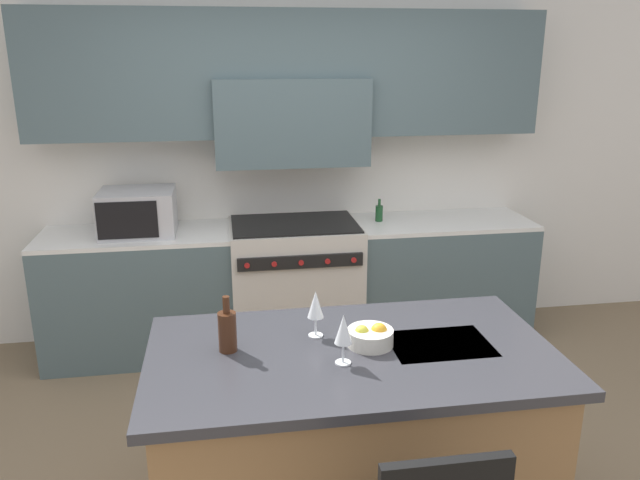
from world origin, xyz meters
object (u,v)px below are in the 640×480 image
object	(u,v)px
microwave	(138,212)
wine_glass_near	(343,331)
fruit_bowl	(371,336)
oil_bottle_on_counter	(379,213)
wine_bottle	(227,330)
range_stove	(295,284)
wine_glass_far	(316,306)

from	to	relation	value
microwave	wine_glass_near	bearing A→B (deg)	-63.09
fruit_bowl	oil_bottle_on_counter	distance (m)	2.03
microwave	wine_bottle	world-z (taller)	microwave
fruit_bowl	range_stove	bearing A→B (deg)	93.26
microwave	wine_bottle	bearing A→B (deg)	-72.80
range_stove	microwave	size ratio (longest dim) A/B	1.88
microwave	wine_glass_far	xyz separation A→B (m)	(0.97, -1.78, -0.02)
wine_bottle	oil_bottle_on_counter	size ratio (longest dim) A/B	1.48
microwave	wine_glass_far	bearing A→B (deg)	-61.44
microwave	wine_glass_near	xyz separation A→B (m)	(1.04, -2.05, -0.02)
wine_bottle	oil_bottle_on_counter	xyz separation A→B (m)	(1.15, 1.91, -0.02)
range_stove	wine_glass_far	world-z (taller)	wine_glass_far
fruit_bowl	microwave	bearing A→B (deg)	122.01
range_stove	fruit_bowl	world-z (taller)	fruit_bowl
range_stove	wine_glass_near	size ratio (longest dim) A/B	4.37
wine_bottle	range_stove	bearing A→B (deg)	74.56
wine_glass_near	fruit_bowl	xyz separation A→B (m)	(0.15, 0.14, -0.11)
range_stove	oil_bottle_on_counter	world-z (taller)	oil_bottle_on_counter
wine_bottle	oil_bottle_on_counter	bearing A→B (deg)	58.92
microwave	oil_bottle_on_counter	size ratio (longest dim) A/B	2.98
wine_bottle	wine_glass_far	xyz separation A→B (m)	(0.39, 0.08, 0.05)
wine_glass_far	oil_bottle_on_counter	size ratio (longest dim) A/B	1.29
wine_glass_near	wine_glass_far	world-z (taller)	same
wine_glass_near	oil_bottle_on_counter	world-z (taller)	wine_glass_near
wine_glass_far	fruit_bowl	xyz separation A→B (m)	(0.22, -0.13, -0.11)
wine_glass_near	fruit_bowl	world-z (taller)	wine_glass_near
range_stove	wine_bottle	bearing A→B (deg)	-105.44
wine_glass_near	wine_glass_far	xyz separation A→B (m)	(-0.07, 0.27, 0.00)
fruit_bowl	wine_bottle	bearing A→B (deg)	175.68
wine_glass_far	fruit_bowl	bearing A→B (deg)	-29.71
wine_glass_near	oil_bottle_on_counter	size ratio (longest dim) A/B	1.29
range_stove	wine_glass_near	bearing A→B (deg)	-91.22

